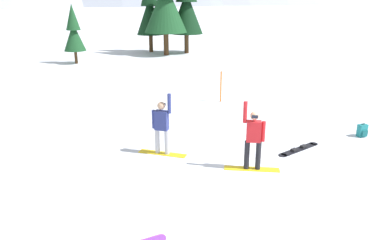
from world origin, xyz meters
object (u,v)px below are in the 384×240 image
at_px(pine_tree_twin, 186,4).
at_px(backpack_teal, 362,131).
at_px(trail_marker_pole, 221,87).
at_px(pine_tree_short, 74,31).
at_px(snowboarder_foreground, 253,138).
at_px(snowboarder_midground, 162,126).
at_px(pine_tree_slender, 150,8).
at_px(loose_snowboard_near_left, 299,149).

bearing_deg(pine_tree_twin, backpack_teal, -95.49).
xyz_separation_m(trail_marker_pole, pine_tree_short, (-4.87, 13.42, 1.57)).
relative_size(backpack_teal, trail_marker_pole, 0.33).
bearing_deg(snowboarder_foreground, pine_tree_twin, 72.35).
height_order(snowboarder_midground, pine_tree_short, pine_tree_short).
height_order(trail_marker_pole, pine_tree_slender, pine_tree_slender).
distance_m(trail_marker_pole, pine_tree_short, 14.36).
height_order(loose_snowboard_near_left, pine_tree_short, pine_tree_short).
height_order(snowboarder_foreground, pine_tree_twin, pine_tree_twin).
relative_size(trail_marker_pole, pine_tree_short, 0.34).
distance_m(loose_snowboard_near_left, backpack_teal, 2.82).
height_order(backpack_teal, pine_tree_slender, pine_tree_slender).
height_order(snowboarder_foreground, backpack_teal, snowboarder_foreground).
relative_size(snowboarder_foreground, snowboarder_midground, 1.02).
bearing_deg(loose_snowboard_near_left, snowboarder_foreground, -162.86).
bearing_deg(pine_tree_slender, snowboarder_midground, -106.37).
xyz_separation_m(pine_tree_twin, pine_tree_slender, (-2.59, 1.84, -0.33)).
bearing_deg(snowboarder_midground, pine_tree_short, 91.14).
bearing_deg(snowboarder_foreground, backpack_teal, 9.04).
bearing_deg(pine_tree_twin, snowboarder_foreground, -107.65).
distance_m(snowboarder_foreground, pine_tree_short, 20.48).
xyz_separation_m(trail_marker_pole, pine_tree_slender, (1.91, 17.03, 2.97)).
relative_size(snowboarder_midground, loose_snowboard_near_left, 1.06).
bearing_deg(trail_marker_pole, pine_tree_slender, 83.59).
relative_size(snowboarder_foreground, pine_tree_twin, 0.27).
xyz_separation_m(snowboarder_foreground, trail_marker_pole, (2.52, 6.88, -0.23)).
bearing_deg(snowboarder_foreground, snowboarder_midground, 133.84).
height_order(snowboarder_midground, pine_tree_slender, pine_tree_slender).
distance_m(snowboarder_foreground, snowboarder_midground, 2.87).
relative_size(trail_marker_pole, pine_tree_slender, 0.21).
xyz_separation_m(backpack_teal, trail_marker_pole, (-2.46, 6.08, 0.50)).
distance_m(snowboarder_midground, backpack_teal, 7.11).
height_order(snowboarder_midground, backpack_teal, snowboarder_midground).
distance_m(pine_tree_short, pine_tree_slender, 7.81).
bearing_deg(snowboarder_midground, loose_snowboard_near_left, -18.66).
xyz_separation_m(loose_snowboard_near_left, pine_tree_twin, (4.85, 21.40, 3.99)).
height_order(loose_snowboard_near_left, trail_marker_pole, trail_marker_pole).
bearing_deg(snowboarder_midground, pine_tree_twin, 65.75).
xyz_separation_m(loose_snowboard_near_left, pine_tree_slender, (2.26, 23.24, 3.66)).
height_order(backpack_teal, pine_tree_short, pine_tree_short).
bearing_deg(pine_tree_short, loose_snowboard_near_left, -77.05).
xyz_separation_m(snowboarder_foreground, pine_tree_twin, (7.02, 22.06, 3.07)).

